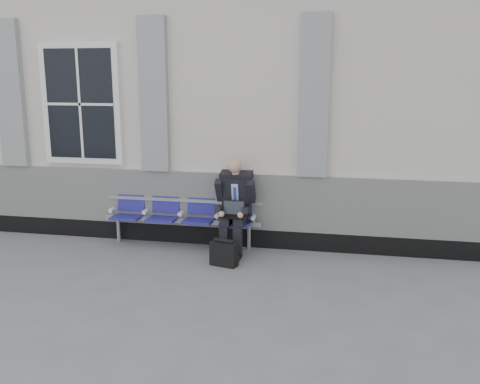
# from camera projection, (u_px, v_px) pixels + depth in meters

# --- Properties ---
(ground) EXTENTS (70.00, 70.00, 0.00)m
(ground) POSITION_uv_depth(u_px,v_px,m) (22.00, 264.00, 7.84)
(ground) COLOR slate
(ground) RESTS_ON ground
(station_building) EXTENTS (14.40, 4.40, 4.49)m
(station_building) POSITION_uv_depth(u_px,v_px,m) (113.00, 99.00, 10.67)
(station_building) COLOR beige
(station_building) RESTS_ON ground
(bench) EXTENTS (2.60, 0.47, 0.91)m
(bench) POSITION_uv_depth(u_px,v_px,m) (182.00, 212.00, 8.60)
(bench) COLOR #9EA0A3
(bench) RESTS_ON ground
(businessman) EXTENTS (0.60, 0.81, 1.48)m
(businessman) POSITION_uv_depth(u_px,v_px,m) (235.00, 202.00, 8.24)
(businessman) COLOR black
(businessman) RESTS_ON ground
(briefcase) EXTENTS (0.43, 0.26, 0.41)m
(briefcase) POSITION_uv_depth(u_px,v_px,m) (224.00, 253.00, 7.76)
(briefcase) COLOR black
(briefcase) RESTS_ON ground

